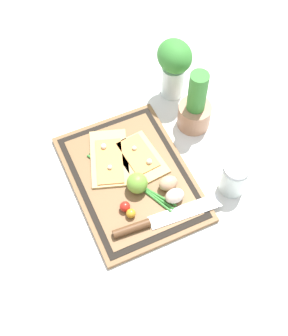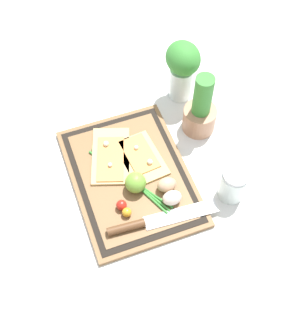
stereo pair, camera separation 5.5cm
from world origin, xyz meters
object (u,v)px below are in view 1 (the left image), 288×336
at_px(herb_glass, 174,65).
at_px(egg_brown, 168,183).
at_px(cherry_tomato_yellow, 131,213).
at_px(egg_pink, 175,196).
at_px(sauce_jar, 234,179).
at_px(lime, 137,183).
at_px(knife, 150,223).
at_px(pizza_slice_far, 140,157).
at_px(herb_pot, 195,108).
at_px(pizza_slice_near, 109,159).
at_px(cherry_tomato_red, 125,207).

bearing_deg(herb_glass, egg_brown, -28.33).
bearing_deg(egg_brown, cherry_tomato_yellow, -73.46).
bearing_deg(egg_pink, sauce_jar, 81.45).
height_order(egg_pink, sauce_jar, sauce_jar).
distance_m(lime, herb_glass, 0.38).
relative_size(knife, egg_brown, 5.68).
relative_size(egg_brown, cherry_tomato_yellow, 2.08).
bearing_deg(egg_brown, lime, -111.12).
relative_size(knife, cherry_tomato_yellow, 11.85).
height_order(lime, sauce_jar, sauce_jar).
relative_size(lime, cherry_tomato_yellow, 2.27).
relative_size(knife, herb_glass, 1.47).
bearing_deg(egg_pink, pizza_slice_far, -169.19).
xyz_separation_m(knife, egg_brown, (-0.08, 0.09, 0.01)).
relative_size(lime, herb_pot, 0.28).
relative_size(egg_pink, lime, 0.92).
height_order(egg_pink, lime, lime).
relative_size(egg_brown, herb_pot, 0.25).
bearing_deg(lime, sauce_jar, 68.10).
xyz_separation_m(egg_brown, sauce_jar, (0.07, 0.16, 0.01)).
relative_size(sauce_jar, herb_glass, 0.51).
height_order(pizza_slice_near, pizza_slice_far, same).
height_order(lime, cherry_tomato_red, lime).
bearing_deg(herb_glass, cherry_tomato_yellow, -40.18).
bearing_deg(herb_glass, knife, -33.63).
bearing_deg(egg_pink, pizza_slice_near, -150.04).
height_order(cherry_tomato_red, herb_pot, herb_pot).
distance_m(herb_pot, herb_glass, 0.15).
bearing_deg(pizza_slice_far, cherry_tomato_red, -37.95).
relative_size(egg_pink, cherry_tomato_red, 1.88).
bearing_deg(pizza_slice_far, knife, -17.14).
bearing_deg(cherry_tomato_yellow, pizza_slice_far, 148.35).
relative_size(pizza_slice_far, sauce_jar, 1.66).
bearing_deg(sauce_jar, cherry_tomato_yellow, -95.70).
xyz_separation_m(knife, sauce_jar, (-0.01, 0.26, 0.02)).
bearing_deg(cherry_tomato_yellow, sauce_jar, 84.30).
relative_size(egg_brown, lime, 0.92).
bearing_deg(cherry_tomato_yellow, lime, 144.46).
distance_m(knife, sauce_jar, 0.26).
height_order(cherry_tomato_yellow, sauce_jar, sauce_jar).
distance_m(cherry_tomato_red, sauce_jar, 0.30).
distance_m(pizza_slice_near, cherry_tomato_red, 0.16).
distance_m(knife, herb_glass, 0.48).
bearing_deg(pizza_slice_far, lime, -28.33).
distance_m(pizza_slice_far, herb_pot, 0.22).
relative_size(pizza_slice_far, cherry_tomato_yellow, 6.78).
bearing_deg(sauce_jar, cherry_tomato_red, -100.17).
xyz_separation_m(knife, lime, (-0.11, 0.01, 0.02)).
relative_size(cherry_tomato_red, herb_glass, 0.14).
relative_size(egg_brown, sauce_jar, 0.51).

